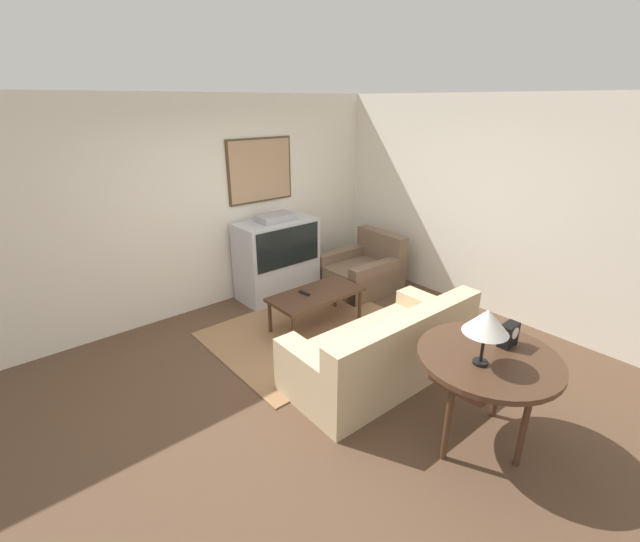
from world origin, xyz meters
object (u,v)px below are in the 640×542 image
(couch, at_px, (384,352))
(armchair, at_px, (363,272))
(mantel_clock, at_px, (509,335))
(table_lamp, at_px, (487,322))
(tv, at_px, (277,258))
(console_table, at_px, (488,364))
(coffee_table, at_px, (316,296))

(couch, height_order, armchair, armchair)
(armchair, relative_size, mantel_clock, 5.49)
(couch, distance_m, table_lamp, 1.41)
(mantel_clock, bearing_deg, armchair, 65.76)
(couch, distance_m, armchair, 2.20)
(tv, relative_size, mantel_clock, 6.32)
(armchair, xyz_separation_m, console_table, (-1.49, -2.76, 0.48))
(tv, height_order, couch, tv)
(coffee_table, distance_m, mantel_clock, 2.39)
(coffee_table, bearing_deg, couch, -97.06)
(tv, xyz_separation_m, table_lamp, (-0.55, -3.39, 0.59))
(armchair, relative_size, table_lamp, 2.33)
(coffee_table, height_order, console_table, console_table)
(armchair, height_order, coffee_table, armchair)
(tv, height_order, armchair, tv)
(coffee_table, relative_size, console_table, 1.07)
(coffee_table, bearing_deg, mantel_clock, -89.49)
(armchair, xyz_separation_m, table_lamp, (-1.64, -2.77, 0.90))
(couch, height_order, table_lamp, table_lamp)
(armchair, relative_size, coffee_table, 0.90)
(table_lamp, bearing_deg, tv, 80.82)
(couch, relative_size, table_lamp, 4.43)
(tv, bearing_deg, coffee_table, -99.36)
(coffee_table, relative_size, mantel_clock, 6.11)
(console_table, distance_m, mantel_clock, 0.29)
(armchair, bearing_deg, couch, -37.73)
(armchair, bearing_deg, table_lamp, -28.09)
(table_lamp, bearing_deg, coffee_table, 80.89)
(tv, relative_size, console_table, 1.10)
(couch, xyz_separation_m, armchair, (1.42, 1.68, -0.03))
(couch, bearing_deg, table_lamp, 79.88)
(armchair, distance_m, mantel_clock, 3.11)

